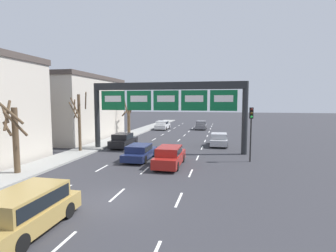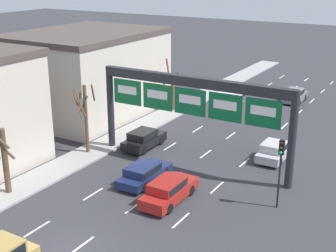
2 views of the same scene
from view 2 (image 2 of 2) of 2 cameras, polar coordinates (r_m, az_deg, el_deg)
The scene contains 13 objects.
lane_dashes at distance 35.36m, azimuth 2.82°, elevation -4.75°, with size 6.72×67.00×0.01m.
sign_gantry at distance 33.57m, azimuth 2.92°, elevation 3.39°, with size 15.34×0.70×6.78m.
building_far at distance 47.61m, azimuth -9.86°, elevation 6.41°, with size 11.25×14.67×8.21m.
car_grey at distance 53.24m, azimuth 15.19°, elevation 3.66°, with size 1.81×3.99×1.51m.
car_silver at distance 36.88m, azimuth 12.83°, elevation -2.93°, with size 1.84×3.97×1.43m.
car_red at distance 29.75m, azimuth 0.08°, elevation -7.79°, with size 1.81×4.73×1.52m.
car_white at distance 53.98m, azimuth 7.95°, elevation 4.36°, with size 1.97×4.45×1.51m.
car_navy at distance 32.38m, azimuth -2.95°, elevation -5.70°, with size 1.87×4.59×1.31m.
car_black at distance 38.33m, azimuth -2.99°, elevation -1.55°, with size 1.82×4.30×1.51m.
traffic_light_near_gantry at distance 28.84m, azimuth 13.57°, elevation -4.06°, with size 0.30×0.35×4.44m.
tree_bare_closest at distance 31.60m, azimuth -19.47°, elevation -3.40°, with size 1.82×1.41×4.86m.
tree_bare_third at distance 47.63m, azimuth 0.52°, elevation 4.70°, with size 1.67×1.79×5.30m.
tree_bare_furthest at distance 36.88m, azimuth -10.05°, elevation 1.39°, with size 1.88×1.88×5.68m.
Camera 2 is at (14.96, -15.24, 14.15)m, focal length 50.00 mm.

